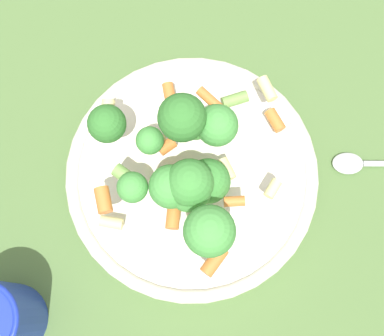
# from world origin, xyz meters

# --- Properties ---
(ground_plane) EXTENTS (3.00, 3.00, 0.00)m
(ground_plane) POSITION_xyz_m (0.00, 0.00, 0.00)
(ground_plane) COLOR #4C6B38
(bowl) EXTENTS (0.27, 0.27, 0.05)m
(bowl) POSITION_xyz_m (0.00, 0.00, 0.03)
(bowl) COLOR silver
(bowl) RESTS_ON ground_plane
(pasta_salad) EXTENTS (0.21, 0.20, 0.11)m
(pasta_salad) POSITION_xyz_m (0.01, -0.01, 0.11)
(pasta_salad) COLOR #8CB766
(pasta_salad) RESTS_ON bowl
(spoon) EXTENTS (0.03, 0.15, 0.01)m
(spoon) POSITION_xyz_m (-0.04, 0.21, 0.01)
(spoon) COLOR silver
(spoon) RESTS_ON ground_plane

